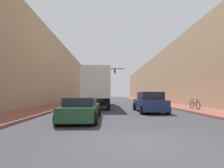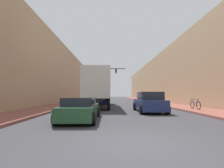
{
  "view_description": "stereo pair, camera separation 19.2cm",
  "coord_description": "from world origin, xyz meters",
  "views": [
    {
      "loc": [
        -1.0,
        -5.12,
        1.44
      ],
      "look_at": [
        -0.61,
        10.66,
        2.38
      ],
      "focal_mm": 28.0,
      "sensor_mm": 36.0,
      "label": 1
    },
    {
      "loc": [
        -0.81,
        -5.12,
        1.44
      ],
      "look_at": [
        -0.61,
        10.66,
        2.38
      ],
      "focal_mm": 28.0,
      "sensor_mm": 36.0,
      "label": 2
    }
  ],
  "objects": [
    {
      "name": "sidewalk_right",
      "position": [
        6.99,
        30.0,
        0.07
      ],
      "size": [
        3.14,
        80.0,
        0.15
      ],
      "color": "brown",
      "rests_on": "ground"
    },
    {
      "name": "semi_truck",
      "position": [
        -2.04,
        15.94,
        2.2
      ],
      "size": [
        2.56,
        12.8,
        3.94
      ],
      "color": "silver",
      "rests_on": "ground"
    },
    {
      "name": "suv_car",
      "position": [
        2.41,
        9.17,
        0.78
      ],
      "size": [
        2.15,
        4.66,
        1.64
      ],
      "color": "navy",
      "rests_on": "ground"
    },
    {
      "name": "sedan_car",
      "position": [
        -2.46,
        4.79,
        0.62
      ],
      "size": [
        1.98,
        4.75,
        1.27
      ],
      "color": "#234C2D",
      "rests_on": "ground"
    },
    {
      "name": "sidewalk_left",
      "position": [
        -6.99,
        30.0,
        0.07
      ],
      "size": [
        3.14,
        80.0,
        0.15
      ],
      "color": "brown",
      "rests_on": "ground"
    },
    {
      "name": "building_left",
      "position": [
        -11.56,
        30.0,
        4.96
      ],
      "size": [
        6.0,
        80.0,
        9.93
      ],
      "color": "tan",
      "rests_on": "ground"
    },
    {
      "name": "parked_bicycle",
      "position": [
        6.72,
        10.23,
        0.53
      ],
      "size": [
        0.44,
        1.82,
        0.86
      ],
      "color": "black",
      "rests_on": "sidewalk_right"
    },
    {
      "name": "traffic_signal_gantry",
      "position": [
        -3.23,
        30.24,
        5.01
      ],
      "size": [
        7.71,
        0.35,
        6.98
      ],
      "color": "black",
      "rests_on": "ground"
    },
    {
      "name": "ground_plane",
      "position": [
        0.0,
        0.0,
        0.0
      ],
      "size": [
        200.0,
        200.0,
        0.0
      ],
      "primitive_type": "plane",
      "color": "#38383D"
    },
    {
      "name": "building_right",
      "position": [
        11.56,
        30.0,
        4.62
      ],
      "size": [
        6.0,
        80.0,
        9.23
      ],
      "color": "tan",
      "rests_on": "ground"
    }
  ]
}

